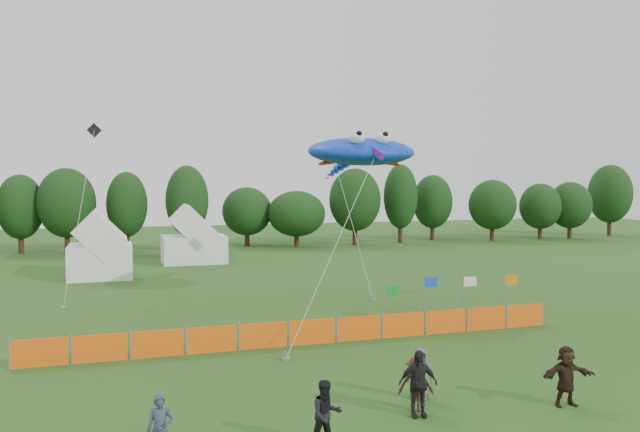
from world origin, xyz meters
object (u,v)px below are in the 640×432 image
object	(u,v)px
spectator_d	(418,383)
spectator_a	(160,431)
tent_left	(100,250)
tent_right	(194,240)
spectator_e	(420,373)
spectator_b	(326,414)
spectator_c	(416,384)
barrier_fence	(312,332)
stingray_kite	(359,152)
spectator_f	(566,376)

from	to	relation	value
spectator_d	spectator_a	bearing A→B (deg)	-160.60
tent_left	spectator_d	distance (m)	30.95
tent_right	spectator_e	size ratio (longest dim) A/B	3.29
spectator_a	spectator_e	bearing A→B (deg)	30.61
spectator_b	tent_left	bearing A→B (deg)	98.82
tent_left	spectator_b	bearing A→B (deg)	-79.09
tent_right	spectator_c	xyz separation A→B (m)	(2.13, -35.45, -1.03)
barrier_fence	spectator_d	xyz separation A→B (m)	(0.49, -8.26, 0.42)
tent_right	barrier_fence	bearing A→B (deg)	-86.85
tent_left	stingray_kite	world-z (taller)	stingray_kite
spectator_f	stingray_kite	size ratio (longest dim) A/B	0.11
tent_right	spectator_a	xyz separation A→B (m)	(-4.95, -36.77, -0.97)
spectator_d	spectator_f	xyz separation A→B (m)	(4.45, -0.58, -0.05)
spectator_c	spectator_e	bearing A→B (deg)	75.92
spectator_d	spectator_f	size ratio (longest dim) A/B	1.06
spectator_c	stingray_kite	xyz separation A→B (m)	(4.03, 14.65, 7.26)
tent_right	spectator_a	distance (m)	37.12
tent_right	stingray_kite	xyz separation A→B (m)	(6.16, -20.80, 6.23)
spectator_a	spectator_f	world-z (taller)	spectator_f
barrier_fence	spectator_b	distance (m)	9.79
tent_left	spectator_a	xyz separation A→B (m)	(2.04, -30.56, -1.03)
tent_right	spectator_f	bearing A→B (deg)	-79.94
barrier_fence	stingray_kite	xyz separation A→B (m)	(4.64, 6.75, 7.53)
stingray_kite	spectator_a	bearing A→B (deg)	-124.82
barrier_fence	spectator_d	size ratio (longest dim) A/B	11.86
barrier_fence	stingray_kite	world-z (taller)	stingray_kite
spectator_c	spectator_f	distance (m)	4.43
spectator_c	tent_left	bearing A→B (deg)	126.37
barrier_fence	spectator_e	size ratio (longest dim) A/B	14.21
spectator_a	spectator_f	bearing A→B (deg)	16.39
tent_left	spectator_b	distance (m)	31.37
spectator_b	spectator_a	bearing A→B (deg)	174.69
spectator_e	spectator_a	bearing A→B (deg)	-140.04
spectator_b	spectator_e	xyz separation A→B (m)	(3.76, 2.43, -0.06)
tent_right	barrier_fence	distance (m)	27.62
spectator_a	spectator_d	size ratio (longest dim) A/B	0.91
spectator_e	stingray_kite	xyz separation A→B (m)	(3.45, 13.75, 7.26)
tent_right	spectator_d	xyz separation A→B (m)	(2.00, -35.81, -0.88)
barrier_fence	spectator_c	bearing A→B (deg)	-85.60
barrier_fence	spectator_f	distance (m)	10.13
barrier_fence	spectator_a	size ratio (longest dim) A/B	13.10
spectator_a	spectator_b	distance (m)	3.90
barrier_fence	stingray_kite	bearing A→B (deg)	55.47
stingray_kite	spectator_b	bearing A→B (deg)	-114.01
tent_right	spectator_d	bearing A→B (deg)	-86.80
spectator_b	spectator_e	size ratio (longest dim) A/B	1.08
tent_left	barrier_fence	bearing A→B (deg)	-68.27
spectator_b	spectator_c	world-z (taller)	spectator_b
spectator_b	spectator_d	xyz separation A→B (m)	(3.06, 1.18, 0.09)
tent_left	spectator_c	bearing A→B (deg)	-72.69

